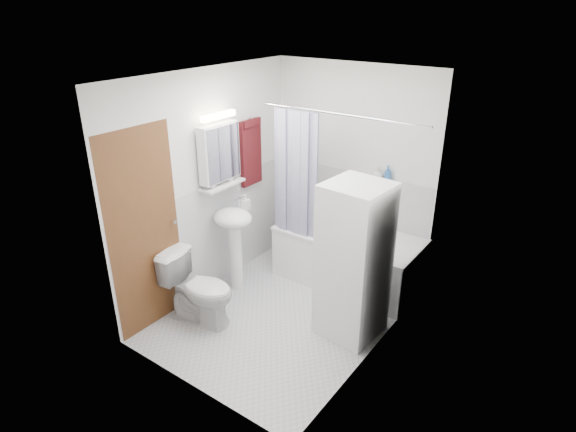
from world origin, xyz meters
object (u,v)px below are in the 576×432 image
Objects in this scene: bathtub at (348,255)px; washer_dryer at (353,262)px; sink at (234,230)px; toilet at (199,289)px.

bathtub is 1.00m from washer_dryer.
washer_dryer is at bearing -58.97° from bathtub.
washer_dryer is (0.47, -0.77, 0.43)m from bathtub.
bathtub is 1.55× the size of sink.
sink reaches higher than toilet.
toilet reaches higher than bathtub.
washer_dryer is at bearing 2.07° from sink.
bathtub is at bearing -39.43° from toilet.
toilet is at bearing -146.30° from washer_dryer.
sink is 1.42× the size of toilet.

